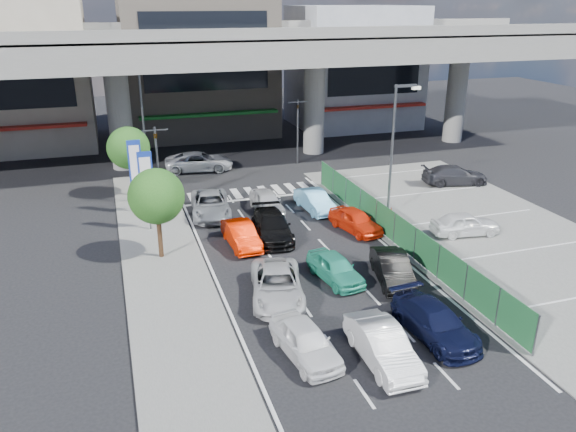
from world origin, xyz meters
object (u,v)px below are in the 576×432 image
object	(u,v)px
hatch_white_back_mid	(383,346)
hatch_black_mid_right	(393,269)
minivan_navy_back	(435,322)
wagon_silver_front_left	(210,204)
sedan_black_mid	(272,226)
sedan_white_front_mid	(267,202)
traffic_light_left	(156,147)
kei_truck_front_right	(315,201)
tree_far	(128,148)
tree_near	(156,196)
crossing_wagon_silver	(199,162)
taxi_teal_mid	(335,268)
signboard_far	(135,167)
taxi_orange_left	(241,235)
sedan_white_mid_left	(277,285)
parked_sedan_white	(465,224)
traffic_light_right	(298,115)
traffic_cone	(391,212)
van_white_back_left	(305,341)
street_lamp_right	(395,140)
parked_sedan_dgrey	(455,175)

from	to	relation	value
hatch_white_back_mid	hatch_black_mid_right	size ratio (longest dim) A/B	1.03
minivan_navy_back	wagon_silver_front_left	xyz separation A→B (m)	(-5.94, 16.09, 0.04)
sedan_black_mid	sedan_white_front_mid	size ratio (longest dim) A/B	1.21
hatch_black_mid_right	traffic_light_left	bearing A→B (deg)	137.61
traffic_light_left	kei_truck_front_right	bearing A→B (deg)	-22.45
tree_far	tree_near	bearing A→B (deg)	-85.64
minivan_navy_back	crossing_wagon_silver	size ratio (longest dim) A/B	0.85
hatch_white_back_mid	taxi_teal_mid	size ratio (longest dim) A/B	1.13
wagon_silver_front_left	taxi_teal_mid	bearing A→B (deg)	-62.07
sedan_black_mid	crossing_wagon_silver	xyz separation A→B (m)	(-1.68, 14.52, 0.04)
signboard_far	sedan_black_mid	bearing A→B (deg)	-42.01
taxi_teal_mid	kei_truck_front_right	bearing A→B (deg)	67.40
tree_far	sedan_white_front_mid	xyz separation A→B (m)	(7.85, -5.55, -2.72)
taxi_orange_left	tree_far	bearing A→B (deg)	113.68
tree_far	sedan_black_mid	xyz separation A→B (m)	(7.01, -9.64, -2.70)
sedan_white_mid_left	parked_sedan_white	bearing A→B (deg)	29.43
taxi_teal_mid	wagon_silver_front_left	xyz separation A→B (m)	(-4.05, 10.43, 0.06)
kei_truck_front_right	crossing_wagon_silver	distance (m)	12.44
traffic_light_right	sedan_black_mid	bearing A→B (deg)	-113.98
crossing_wagon_silver	traffic_cone	world-z (taller)	crossing_wagon_silver
wagon_silver_front_left	crossing_wagon_silver	world-z (taller)	crossing_wagon_silver
hatch_black_mid_right	sedan_white_front_mid	distance (m)	11.33
traffic_light_right	sedan_white_mid_left	xyz separation A→B (m)	(-8.02, -20.81, -3.27)
sedan_white_mid_left	sedan_white_front_mid	distance (m)	11.07
crossing_wagon_silver	traffic_cone	bearing A→B (deg)	-137.75
van_white_back_left	sedan_white_front_mid	bearing A→B (deg)	71.73
minivan_navy_back	hatch_black_mid_right	distance (m)	4.72
tree_far	sedan_black_mid	world-z (taller)	tree_far
street_lamp_right	sedan_white_mid_left	bearing A→B (deg)	-141.13
tree_far	crossing_wagon_silver	world-z (taller)	tree_far
sedan_white_front_mid	parked_sedan_dgrey	size ratio (longest dim) A/B	0.84
tree_far	taxi_orange_left	bearing A→B (deg)	-63.49
van_white_back_left	minivan_navy_back	world-z (taller)	van_white_back_left
minivan_navy_back	crossing_wagon_silver	xyz separation A→B (m)	(-4.99, 26.01, 0.08)
hatch_black_mid_right	tree_far	bearing A→B (deg)	137.44
tree_far	sedan_white_front_mid	size ratio (longest dim) A/B	1.22
tree_near	van_white_back_left	world-z (taller)	tree_near
traffic_cone	kei_truck_front_right	bearing A→B (deg)	145.79
tree_near	parked_sedan_dgrey	world-z (taller)	tree_near
taxi_orange_left	traffic_cone	world-z (taller)	taxi_orange_left
signboard_far	traffic_cone	world-z (taller)	signboard_far
parked_sedan_white	traffic_light_left	bearing A→B (deg)	65.07
kei_truck_front_right	parked_sedan_dgrey	xyz separation A→B (m)	(11.47, 1.93, 0.09)
traffic_cone	parked_sedan_dgrey	bearing A→B (deg)	31.65
traffic_light_right	hatch_white_back_mid	world-z (taller)	traffic_light_right
van_white_back_left	parked_sedan_white	world-z (taller)	parked_sedan_white
hatch_white_back_mid	sedan_white_mid_left	size ratio (longest dim) A/B	0.87
taxi_teal_mid	hatch_black_mid_right	xyz separation A→B (m)	(2.50, -0.98, 0.03)
van_white_back_left	traffic_cone	size ratio (longest dim) A/B	5.77
van_white_back_left	parked_sedan_dgrey	size ratio (longest dim) A/B	0.84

